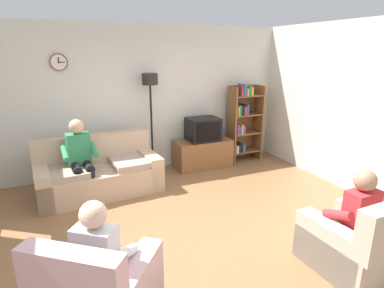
% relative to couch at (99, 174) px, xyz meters
% --- Properties ---
extents(ground_plane, '(12.00, 12.00, 0.00)m').
position_rel_couch_xyz_m(ground_plane, '(0.98, -1.82, -0.31)').
color(ground_plane, '#8C603D').
extents(back_wall_assembly, '(6.20, 0.17, 2.70)m').
position_rel_couch_xyz_m(back_wall_assembly, '(0.98, 0.84, 1.04)').
color(back_wall_assembly, silver).
rests_on(back_wall_assembly, ground_plane).
extents(right_wall, '(0.12, 5.80, 2.70)m').
position_rel_couch_xyz_m(right_wall, '(3.84, -1.82, 1.04)').
color(right_wall, silver).
rests_on(right_wall, ground_plane).
extents(couch, '(1.97, 1.03, 0.90)m').
position_rel_couch_xyz_m(couch, '(0.00, 0.00, 0.00)').
color(couch, tan).
rests_on(couch, ground_plane).
extents(tv_stand, '(1.10, 0.56, 0.55)m').
position_rel_couch_xyz_m(tv_stand, '(2.04, 0.43, -0.04)').
color(tv_stand, brown).
rests_on(tv_stand, ground_plane).
extents(tv, '(0.60, 0.49, 0.44)m').
position_rel_couch_xyz_m(tv, '(2.04, 0.41, 0.46)').
color(tv, black).
rests_on(tv, tv_stand).
extents(bookshelf, '(0.68, 0.36, 1.59)m').
position_rel_couch_xyz_m(bookshelf, '(2.99, 0.50, 0.53)').
color(bookshelf, brown).
rests_on(bookshelf, ground_plane).
extents(floor_lamp, '(0.28, 0.28, 1.85)m').
position_rel_couch_xyz_m(floor_lamp, '(1.05, 0.53, 1.14)').
color(floor_lamp, black).
rests_on(floor_lamp, ground_plane).
extents(armchair_near_bookshelf, '(0.84, 0.92, 0.90)m').
position_rel_couch_xyz_m(armchair_near_bookshelf, '(2.20, -3.02, -0.02)').
color(armchair_near_bookshelf, '#BCAD99').
rests_on(armchair_near_bookshelf, ground_plane).
extents(person_on_couch, '(0.54, 0.56, 1.24)m').
position_rel_couch_xyz_m(person_on_couch, '(-0.27, -0.11, 0.39)').
color(person_on_couch, '#338C59').
rests_on(person_on_couch, ground_plane).
extents(person_in_left_armchair, '(0.62, 0.64, 1.12)m').
position_rel_couch_xyz_m(person_in_left_armchair, '(-0.29, -2.60, 0.29)').
color(person_in_left_armchair, silver).
rests_on(person_in_left_armchair, ground_plane).
extents(person_in_right_armchair, '(0.52, 0.55, 1.12)m').
position_rel_couch_xyz_m(person_in_right_armchair, '(2.19, -2.93, 0.29)').
color(person_in_right_armchair, red).
rests_on(person_in_right_armchair, ground_plane).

